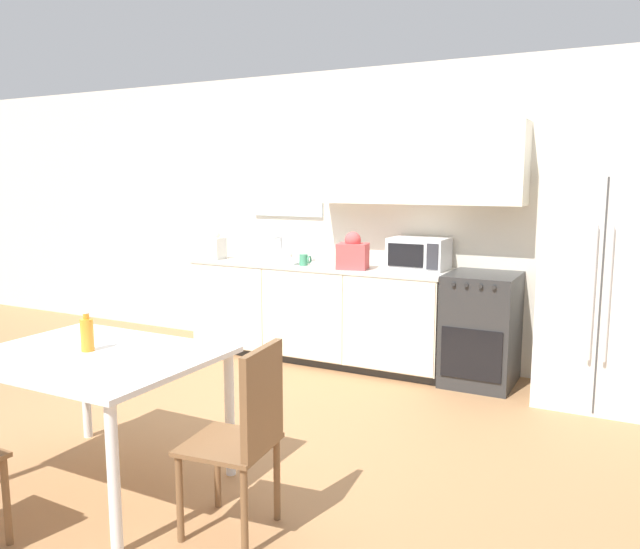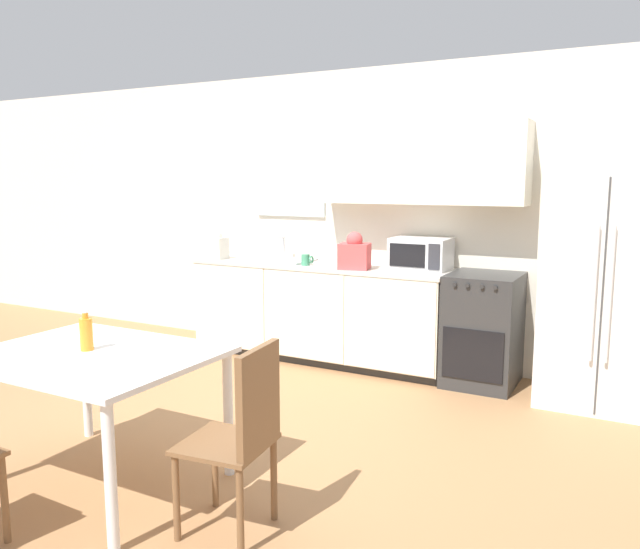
{
  "view_description": "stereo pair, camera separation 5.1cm",
  "coord_description": "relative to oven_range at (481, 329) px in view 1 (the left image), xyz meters",
  "views": [
    {
      "loc": [
        2.41,
        -3.13,
        1.68
      ],
      "look_at": [
        0.48,
        0.57,
        1.05
      ],
      "focal_mm": 35.0,
      "sensor_mm": 36.0,
      "label": 1
    },
    {
      "loc": [
        2.45,
        -3.11,
        1.68
      ],
      "look_at": [
        0.48,
        0.57,
        1.05
      ],
      "focal_mm": 35.0,
      "sensor_mm": 36.0,
      "label": 2
    }
  ],
  "objects": [
    {
      "name": "ground_plane",
      "position": [
        -1.26,
        -1.95,
        -0.46
      ],
      "size": [
        12.0,
        12.0,
        0.0
      ],
      "primitive_type": "plane",
      "color": "#9E7047"
    },
    {
      "name": "wall_back",
      "position": [
        -1.17,
        0.31,
        0.97
      ],
      "size": [
        12.0,
        0.38,
        2.7
      ],
      "color": "beige",
      "rests_on": "ground_plane"
    },
    {
      "name": "kitchen_counter",
      "position": [
        -1.53,
        -0.0,
        -0.0
      ],
      "size": [
        2.5,
        0.66,
        0.91
      ],
      "color": "#333333",
      "rests_on": "ground_plane"
    },
    {
      "name": "oven_range",
      "position": [
        0.0,
        0.0,
        0.0
      ],
      "size": [
        0.56,
        0.65,
        0.92
      ],
      "color": "#2D2D2D",
      "rests_on": "ground_plane"
    },
    {
      "name": "refrigerator",
      "position": [
        0.91,
        -0.04,
        0.41
      ],
      "size": [
        0.87,
        0.75,
        1.74
      ],
      "color": "silver",
      "rests_on": "ground_plane"
    },
    {
      "name": "kitchen_sink",
      "position": [
        -2.03,
        0.0,
        0.47
      ],
      "size": [
        0.73,
        0.42,
        0.23
      ],
      "color": "#B7BABC",
      "rests_on": "kitchen_counter"
    },
    {
      "name": "microwave",
      "position": [
        -0.59,
        0.1,
        0.59
      ],
      "size": [
        0.49,
        0.37,
        0.27
      ],
      "color": "silver",
      "rests_on": "kitchen_counter"
    },
    {
      "name": "coffee_mug",
      "position": [
        -1.59,
        -0.16,
        0.5
      ],
      "size": [
        0.11,
        0.08,
        0.1
      ],
      "color": "#3F8C66",
      "rests_on": "kitchen_counter"
    },
    {
      "name": "grocery_bag_0",
      "position": [
        -1.1,
        -0.15,
        0.59
      ],
      "size": [
        0.3,
        0.27,
        0.33
      ],
      "rotation": [
        0.0,
        0.0,
        0.22
      ],
      "color": "#D14C4C",
      "rests_on": "kitchen_counter"
    },
    {
      "name": "grocery_bag_1",
      "position": [
        -2.6,
        -0.15,
        0.58
      ],
      "size": [
        0.19,
        0.16,
        0.28
      ],
      "rotation": [
        0.0,
        0.0,
        -0.05
      ],
      "color": "silver",
      "rests_on": "kitchen_counter"
    },
    {
      "name": "dining_table",
      "position": [
        -1.46,
        -2.76,
        0.21
      ],
      "size": [
        1.27,
        1.0,
        0.76
      ],
      "color": "white",
      "rests_on": "ground_plane"
    },
    {
      "name": "dining_chair_side",
      "position": [
        -0.44,
        -2.78,
        0.07
      ],
      "size": [
        0.44,
        0.44,
        0.93
      ],
      "rotation": [
        0.0,
        0.0,
        1.68
      ],
      "color": "brown",
      "rests_on": "ground_plane"
    },
    {
      "name": "drink_bottle",
      "position": [
        -1.52,
        -2.73,
        0.39
      ],
      "size": [
        0.07,
        0.07,
        0.23
      ],
      "color": "orange",
      "rests_on": "dining_table"
    }
  ]
}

